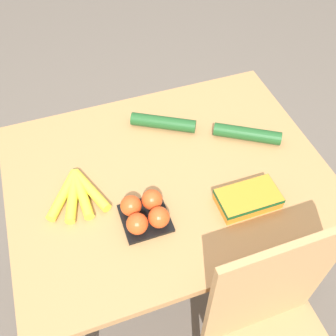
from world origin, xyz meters
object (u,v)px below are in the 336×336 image
cucumber_far (163,123)px  banana_bunch (77,193)px  cucumber_near (247,134)px  tomato_pack (145,212)px  carrot_bag (248,198)px

cucumber_far → banana_bunch: bearing=29.6°
cucumber_near → cucumber_far: bearing=-30.1°
banana_bunch → tomato_pack: (-0.18, 0.16, 0.02)m
tomato_pack → cucumber_near: bearing=-155.1°
tomato_pack → banana_bunch: bearing=-41.0°
banana_bunch → cucumber_near: cucumber_near is taller
carrot_bag → cucumber_far: size_ratio=0.84×
banana_bunch → tomato_pack: size_ratio=1.41×
banana_bunch → cucumber_far: 0.42m
carrot_bag → cucumber_far: 0.44m
banana_bunch → cucumber_far: bearing=-150.4°
banana_bunch → cucumber_near: 0.63m
banana_bunch → cucumber_far: size_ratio=0.88×
cucumber_near → carrot_bag: bearing=64.1°
tomato_pack → carrot_bag: (-0.33, 0.05, -0.01)m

